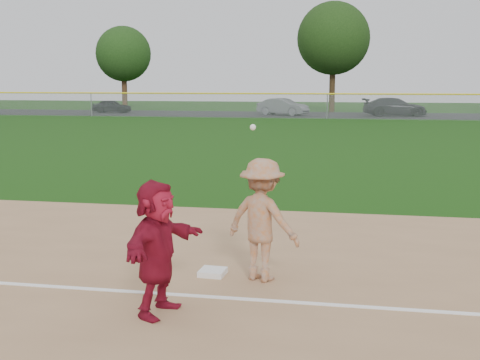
% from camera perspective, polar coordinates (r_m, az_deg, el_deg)
% --- Properties ---
extents(ground, '(160.00, 160.00, 0.00)m').
position_cam_1_polar(ground, '(9.26, -1.70, -9.46)').
color(ground, '#15400C').
rests_on(ground, ground).
extents(foul_line, '(60.00, 0.10, 0.01)m').
position_cam_1_polar(foul_line, '(8.52, -2.84, -11.00)').
color(foul_line, white).
rests_on(foul_line, infield_dirt).
extents(parking_asphalt, '(120.00, 10.00, 0.01)m').
position_cam_1_polar(parking_asphalt, '(54.68, 8.49, 6.13)').
color(parking_asphalt, black).
rests_on(parking_asphalt, ground).
extents(first_base, '(0.41, 0.41, 0.09)m').
position_cam_1_polar(first_base, '(9.43, -2.62, -8.72)').
color(first_base, white).
rests_on(first_base, infield_dirt).
extents(base_runner, '(0.90, 1.70, 1.75)m').
position_cam_1_polar(base_runner, '(7.76, -7.85, -6.37)').
color(base_runner, maroon).
rests_on(base_runner, infield_dirt).
extents(car_left, '(3.74, 1.70, 1.24)m').
position_cam_1_polar(car_left, '(59.08, -12.04, 6.86)').
color(car_left, black).
rests_on(car_left, parking_asphalt).
extents(car_mid, '(4.80, 3.11, 1.49)m').
position_cam_1_polar(car_mid, '(53.65, 4.09, 6.95)').
color(car_mid, slate).
rests_on(car_mid, parking_asphalt).
extents(car_right, '(5.70, 3.02, 1.58)m').
position_cam_1_polar(car_right, '(53.91, 14.46, 6.73)').
color(car_right, black).
rests_on(car_right, parking_asphalt).
extents(first_base_play, '(1.36, 1.09, 2.35)m').
position_cam_1_polar(first_base_play, '(8.99, 2.13, -3.79)').
color(first_base_play, '#959597').
rests_on(first_base_play, infield_dirt).
extents(outfield_fence, '(110.00, 0.12, 110.00)m').
position_cam_1_polar(outfield_fence, '(48.62, 8.29, 8.05)').
color(outfield_fence, '#999EA0').
rests_on(outfield_fence, ground).
extents(tree_1, '(5.80, 5.80, 8.75)m').
position_cam_1_polar(tree_1, '(66.09, -11.00, 11.65)').
color(tree_1, '#3E2616').
rests_on(tree_1, ground).
extents(tree_2, '(7.00, 7.00, 10.58)m').
position_cam_1_polar(tree_2, '(60.24, 8.84, 13.12)').
color(tree_2, '#312212').
rests_on(tree_2, ground).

